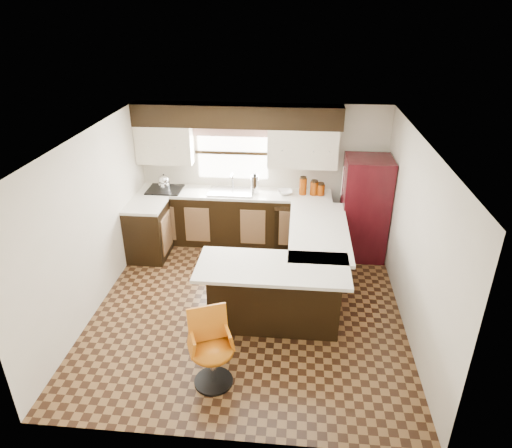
# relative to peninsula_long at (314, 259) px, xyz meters

# --- Properties ---
(floor) EXTENTS (4.40, 4.40, 0.00)m
(floor) POSITION_rel_peninsula_long_xyz_m (-0.90, -0.62, -0.45)
(floor) COLOR #49301A
(floor) RESTS_ON ground
(ceiling) EXTENTS (4.40, 4.40, 0.00)m
(ceiling) POSITION_rel_peninsula_long_xyz_m (-0.90, -0.62, 1.95)
(ceiling) COLOR silver
(ceiling) RESTS_ON wall_back
(wall_back) EXTENTS (4.40, 0.00, 4.40)m
(wall_back) POSITION_rel_peninsula_long_xyz_m (-0.90, 1.58, 0.75)
(wall_back) COLOR beige
(wall_back) RESTS_ON floor
(wall_front) EXTENTS (4.40, 0.00, 4.40)m
(wall_front) POSITION_rel_peninsula_long_xyz_m (-0.90, -2.83, 0.75)
(wall_front) COLOR beige
(wall_front) RESTS_ON floor
(wall_left) EXTENTS (0.00, 4.40, 4.40)m
(wall_left) POSITION_rel_peninsula_long_xyz_m (-3.00, -0.62, 0.75)
(wall_left) COLOR beige
(wall_left) RESTS_ON floor
(wall_right) EXTENTS (0.00, 4.40, 4.40)m
(wall_right) POSITION_rel_peninsula_long_xyz_m (1.20, -0.62, 0.75)
(wall_right) COLOR beige
(wall_right) RESTS_ON floor
(base_cab_back) EXTENTS (3.30, 0.60, 0.90)m
(base_cab_back) POSITION_rel_peninsula_long_xyz_m (-1.35, 1.28, 0.00)
(base_cab_back) COLOR black
(base_cab_back) RESTS_ON floor
(base_cab_left) EXTENTS (0.60, 0.70, 0.90)m
(base_cab_left) POSITION_rel_peninsula_long_xyz_m (-2.70, 0.62, 0.00)
(base_cab_left) COLOR black
(base_cab_left) RESTS_ON floor
(counter_back) EXTENTS (3.30, 0.60, 0.04)m
(counter_back) POSITION_rel_peninsula_long_xyz_m (-1.35, 1.28, 0.47)
(counter_back) COLOR silver
(counter_back) RESTS_ON base_cab_back
(counter_left) EXTENTS (0.60, 0.70, 0.04)m
(counter_left) POSITION_rel_peninsula_long_xyz_m (-2.70, 0.62, 0.47)
(counter_left) COLOR silver
(counter_left) RESTS_ON base_cab_left
(soffit) EXTENTS (3.40, 0.35, 0.36)m
(soffit) POSITION_rel_peninsula_long_xyz_m (-1.30, 1.40, 1.77)
(soffit) COLOR black
(soffit) RESTS_ON wall_back
(upper_cab_left) EXTENTS (0.94, 0.35, 0.64)m
(upper_cab_left) POSITION_rel_peninsula_long_xyz_m (-2.52, 1.40, 1.27)
(upper_cab_left) COLOR beige
(upper_cab_left) RESTS_ON wall_back
(upper_cab_right) EXTENTS (1.14, 0.35, 0.64)m
(upper_cab_right) POSITION_rel_peninsula_long_xyz_m (-0.22, 1.40, 1.27)
(upper_cab_right) COLOR beige
(upper_cab_right) RESTS_ON wall_back
(window_pane) EXTENTS (1.20, 0.02, 0.90)m
(window_pane) POSITION_rel_peninsula_long_xyz_m (-1.40, 1.56, 1.10)
(window_pane) COLOR white
(window_pane) RESTS_ON wall_back
(valance) EXTENTS (1.30, 0.06, 0.18)m
(valance) POSITION_rel_peninsula_long_xyz_m (-1.40, 1.52, 1.49)
(valance) COLOR #D19B93
(valance) RESTS_ON wall_back
(sink) EXTENTS (0.75, 0.45, 0.03)m
(sink) POSITION_rel_peninsula_long_xyz_m (-1.40, 1.25, 0.51)
(sink) COLOR #B2B2B7
(sink) RESTS_ON counter_back
(dishwasher) EXTENTS (0.58, 0.03, 0.78)m
(dishwasher) POSITION_rel_peninsula_long_xyz_m (-0.35, 0.99, -0.02)
(dishwasher) COLOR black
(dishwasher) RESTS_ON floor
(cooktop) EXTENTS (0.58, 0.50, 0.02)m
(cooktop) POSITION_rel_peninsula_long_xyz_m (-2.55, 1.25, 0.51)
(cooktop) COLOR black
(cooktop) RESTS_ON counter_back
(peninsula_long) EXTENTS (0.60, 1.95, 0.90)m
(peninsula_long) POSITION_rel_peninsula_long_xyz_m (0.00, 0.00, 0.00)
(peninsula_long) COLOR black
(peninsula_long) RESTS_ON floor
(peninsula_return) EXTENTS (1.65, 0.60, 0.90)m
(peninsula_return) POSITION_rel_peninsula_long_xyz_m (-0.53, -0.97, 0.00)
(peninsula_return) COLOR black
(peninsula_return) RESTS_ON floor
(counter_pen_long) EXTENTS (0.84, 1.95, 0.04)m
(counter_pen_long) POSITION_rel_peninsula_long_xyz_m (0.05, 0.00, 0.47)
(counter_pen_long) COLOR silver
(counter_pen_long) RESTS_ON peninsula_long
(counter_pen_return) EXTENTS (1.89, 0.84, 0.04)m
(counter_pen_return) POSITION_rel_peninsula_long_xyz_m (-0.55, -1.06, 0.47)
(counter_pen_return) COLOR silver
(counter_pen_return) RESTS_ON peninsula_return
(refrigerator) EXTENTS (0.73, 0.70, 1.70)m
(refrigerator) POSITION_rel_peninsula_long_xyz_m (0.82, 1.02, 0.40)
(refrigerator) COLOR #37090E
(refrigerator) RESTS_ON floor
(bar_chair) EXTENTS (0.62, 0.62, 0.90)m
(bar_chair) POSITION_rel_peninsula_long_xyz_m (-1.14, -2.09, -0.00)
(bar_chair) COLOR #C6660F
(bar_chair) RESTS_ON floor
(kettle) EXTENTS (0.20, 0.20, 0.27)m
(kettle) POSITION_rel_peninsula_long_xyz_m (-2.55, 1.26, 0.65)
(kettle) COLOR silver
(kettle) RESTS_ON cooktop
(percolator) EXTENTS (0.13, 0.13, 0.31)m
(percolator) POSITION_rel_peninsula_long_xyz_m (-1.00, 1.28, 0.65)
(percolator) COLOR silver
(percolator) RESTS_ON counter_back
(mixing_bowl) EXTENTS (0.28, 0.28, 0.06)m
(mixing_bowl) POSITION_rel_peninsula_long_xyz_m (-0.49, 1.28, 0.53)
(mixing_bowl) COLOR white
(mixing_bowl) RESTS_ON counter_back
(canister_large) EXTENTS (0.13, 0.13, 0.28)m
(canister_large) POSITION_rel_peninsula_long_xyz_m (-0.19, 1.30, 0.64)
(canister_large) COLOR #823204
(canister_large) RESTS_ON counter_back
(canister_med) EXTENTS (0.14, 0.14, 0.23)m
(canister_med) POSITION_rel_peninsula_long_xyz_m (-0.00, 1.30, 0.61)
(canister_med) COLOR #823204
(canister_med) RESTS_ON counter_back
(canister_small) EXTENTS (0.14, 0.14, 0.18)m
(canister_small) POSITION_rel_peninsula_long_xyz_m (0.11, 1.30, 0.59)
(canister_small) COLOR #823204
(canister_small) RESTS_ON counter_back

